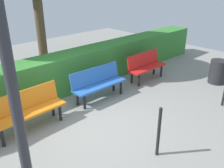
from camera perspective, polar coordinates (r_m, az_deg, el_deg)
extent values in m
plane|color=gray|center=(5.61, -5.68, -9.59)|extent=(16.00, 16.00, 0.00)
cube|color=red|center=(7.87, 8.23, 3.79)|extent=(1.42, 0.42, 0.05)
cube|color=red|center=(7.90, 7.25, 5.74)|extent=(1.42, 0.13, 0.42)
cylinder|color=black|center=(8.28, 11.39, 2.98)|extent=(0.07, 0.07, 0.39)
cylinder|color=black|center=(8.45, 9.75, 3.52)|extent=(0.07, 0.07, 0.39)
cylinder|color=black|center=(7.45, 6.31, 0.91)|extent=(0.07, 0.07, 0.39)
cylinder|color=black|center=(7.63, 4.60, 1.54)|extent=(0.07, 0.07, 0.39)
cube|color=blue|center=(6.53, -2.81, -0.29)|extent=(1.58, 0.44, 0.05)
cube|color=blue|center=(6.57, -3.92, 2.08)|extent=(1.57, 0.16, 0.42)
cylinder|color=black|center=(6.91, 2.07, -0.86)|extent=(0.07, 0.07, 0.39)
cylinder|color=black|center=(7.10, 0.37, -0.12)|extent=(0.07, 0.07, 0.39)
cylinder|color=black|center=(6.17, -6.41, -4.21)|extent=(0.07, 0.07, 0.39)
cylinder|color=black|center=(6.39, -8.02, -3.26)|extent=(0.07, 0.07, 0.39)
cube|color=orange|center=(5.53, -18.77, -6.36)|extent=(1.65, 0.48, 0.05)
cube|color=orange|center=(5.58, -20.01, -3.54)|extent=(1.64, 0.16, 0.42)
cylinder|color=black|center=(5.80, -11.96, -6.57)|extent=(0.07, 0.07, 0.39)
cylinder|color=black|center=(6.02, -13.58, -5.51)|extent=(0.07, 0.07, 0.39)
cylinder|color=black|center=(5.32, -24.12, -11.38)|extent=(0.07, 0.07, 0.39)
cube|color=#387F33|center=(7.25, -9.50, 3.02)|extent=(11.26, 0.78, 1.09)
cylinder|color=brown|center=(8.41, -16.30, 12.45)|extent=(0.29, 0.29, 3.10)
cylinder|color=black|center=(4.58, 10.81, -10.96)|extent=(0.06, 0.06, 1.00)
cylinder|color=#2D2D33|center=(2.90, -20.49, -10.74)|extent=(0.12, 0.12, 3.01)
cylinder|color=#262628|center=(8.26, 23.37, 2.64)|extent=(0.50, 0.50, 0.73)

